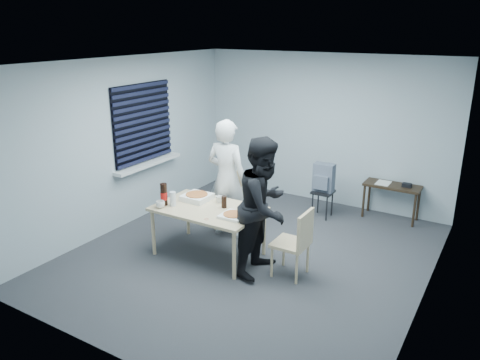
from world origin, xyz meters
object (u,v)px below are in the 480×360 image
Objects in this scene: person_white at (227,179)px; person_black at (264,206)px; mug_b at (219,199)px; side_table at (392,189)px; dining_table at (208,212)px; chair_far at (233,195)px; mug_a at (160,204)px; backpack at (324,178)px; chair_right at (297,239)px; soda_bottle at (164,195)px; stool at (323,197)px.

person_white and person_black have the same top height.
side_table is at bearing 52.15° from mug_b.
mug_b is (0.16, -0.45, -0.15)m from person_white.
person_white reaches higher than side_table.
dining_table is 0.80× the size of person_white.
chair_far reaches higher than mug_a.
chair_right is at bearing -68.86° from backpack.
person_white is at bearing 101.47° from dining_table.
chair_far is 0.50× the size of person_black.
person_white is 0.50m from mug_b.
dining_table is 0.65m from soda_bottle.
side_table is 1.11m from stool.
mug_a is 1.23× the size of mug_b.
person_black reaches higher than stool.
chair_far is 8.90× the size of mug_b.
mug_b is (-1.26, 0.17, 0.23)m from chair_right.
backpack is 1.50× the size of soda_bottle.
person_white is 1.02m from soda_bottle.
mug_a is at bearing 68.24° from person_white.
side_table is at bearing 54.63° from dining_table.
side_table is (1.96, 1.88, -0.38)m from person_white.
soda_bottle reaches higher than mug_a.
person_black is (-0.43, -0.07, 0.37)m from chair_right.
mug_a is at bearing -103.95° from chair_far.
backpack is 2.77m from mug_a.
chair_right is 1.97× the size of stool.
mug_b is 0.32× the size of soda_bottle.
side_table is 1.12m from backpack.
chair_right reaches higher than side_table.
dining_table is 1.61× the size of side_table.
chair_right is 2.04m from backpack.
mug_a is at bearing -167.54° from chair_right.
soda_bottle reaches higher than dining_table.
stool is 3.68× the size of mug_a.
chair_right is 0.50× the size of person_white.
backpack is at bearing -90.00° from stool.
backpack is (-0.01, 2.06, -0.21)m from person_black.
person_black is 3.91× the size of stool.
soda_bottle is (-1.85, -0.30, 0.33)m from chair_right.
soda_bottle is at bearing -130.56° from side_table.
person_black is at bearing -81.07° from backpack.
chair_far is at bearing 47.37° from person_black.
mug_b is 0.76m from soda_bottle.
stool is at bearing 67.94° from dining_table.
mug_a is at bearing -129.29° from side_table.
soda_bottle is at bearing 99.21° from person_black.
dining_table is 3.15× the size of stool.
side_table is at bearing 37.67° from chair_far.
backpack reaches higher than side_table.
dining_table is at bearing -112.06° from stool.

